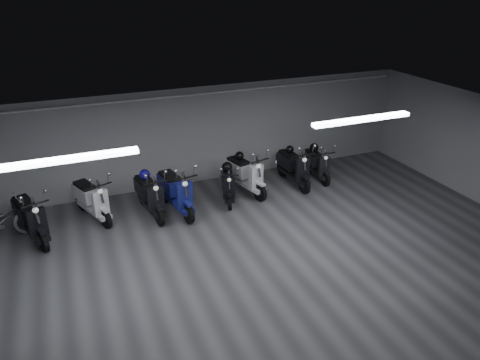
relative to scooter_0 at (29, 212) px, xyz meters
name	(u,v)px	position (x,y,z in m)	size (l,w,h in m)	color
floor	(252,283)	(3.99, -3.38, -0.73)	(14.00, 10.00, 0.01)	#3E3D40
ceiling	(253,151)	(3.99, -3.38, 2.08)	(14.00, 10.00, 0.01)	gray
back_wall	(180,138)	(3.99, 1.63, 0.67)	(14.00, 0.01, 2.80)	gray
fluor_strip_left	(67,159)	(0.99, -2.38, 2.01)	(2.40, 0.18, 0.08)	white
fluor_strip_right	(362,119)	(6.99, -2.38, 2.01)	(2.40, 0.18, 0.08)	white
conduit	(179,96)	(3.99, 1.54, 1.89)	(0.05, 0.05, 13.60)	white
scooter_0	(29,212)	(0.00, 0.00, 0.00)	(0.65, 1.95, 1.45)	black
scooter_2	(91,194)	(1.37, 0.48, -0.03)	(0.62, 1.87, 1.39)	silver
scooter_3	(149,189)	(2.74, 0.16, -0.02)	(0.63, 1.90, 1.41)	black
scooter_4	(175,185)	(3.38, 0.05, 0.02)	(0.67, 2.01, 1.50)	navy
scooter_5	(228,180)	(4.83, 0.15, -0.13)	(0.53, 1.59, 1.19)	black
scooter_6	(245,169)	(5.45, 0.41, 0.00)	(0.65, 1.94, 1.44)	white
scooter_8	(294,162)	(6.94, 0.37, -0.02)	(0.63, 1.90, 1.42)	black
scooter_9	(317,159)	(7.77, 0.46, -0.11)	(0.55, 1.66, 1.24)	black
helmet_0	(290,149)	(6.93, 0.63, 0.27)	(0.23, 0.23, 0.23)	black
helmet_1	(145,174)	(2.71, 0.42, 0.28)	(0.27, 0.27, 0.27)	navy
helmet_2	(239,156)	(5.38, 0.67, 0.29)	(0.24, 0.24, 0.24)	black
helmet_3	(227,167)	(4.90, 0.36, 0.15)	(0.29, 0.29, 0.29)	black
helmet_4	(314,148)	(7.78, 0.69, 0.18)	(0.27, 0.27, 0.27)	black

